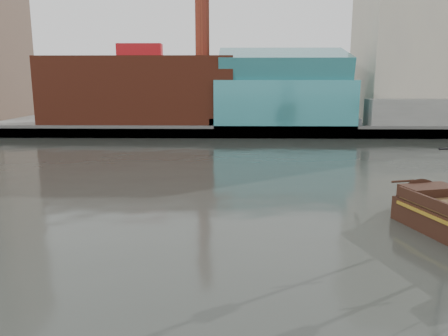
{
  "coord_description": "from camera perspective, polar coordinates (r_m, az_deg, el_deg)",
  "views": [
    {
      "loc": [
        -1.05,
        -28.78,
        12.08
      ],
      "look_at": [
        -1.83,
        11.06,
        4.0
      ],
      "focal_mm": 35.0,
      "sensor_mm": 36.0,
      "label": 1
    }
  ],
  "objects": [
    {
      "name": "skyline",
      "position": [
        114.2,
        4.47,
        17.7
      ],
      "size": [
        149.0,
        45.0,
        62.0
      ],
      "color": "brown",
      "rests_on": "promenade_far"
    },
    {
      "name": "seawall",
      "position": [
        91.92,
        1.78,
        4.72
      ],
      "size": [
        220.0,
        1.0,
        2.6
      ],
      "primitive_type": "cube",
      "color": "#4C4C49",
      "rests_on": "ground"
    },
    {
      "name": "ground",
      "position": [
        31.23,
        3.02,
        -11.31
      ],
      "size": [
        400.0,
        400.0,
        0.0
      ],
      "primitive_type": "plane",
      "color": "#2D302A",
      "rests_on": "ground"
    },
    {
      "name": "promenade_far",
      "position": [
        121.29,
        1.63,
        6.22
      ],
      "size": [
        220.0,
        60.0,
        2.0
      ],
      "primitive_type": "cube",
      "color": "slate",
      "rests_on": "ground"
    }
  ]
}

